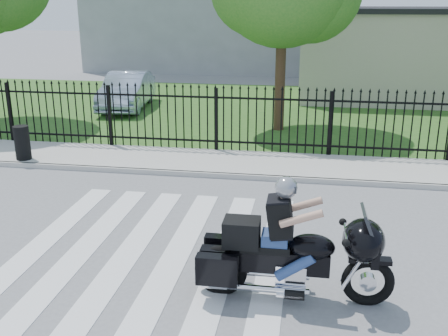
# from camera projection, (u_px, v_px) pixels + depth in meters

# --- Properties ---
(ground) EXTENTS (120.00, 120.00, 0.00)m
(ground) POSITION_uv_depth(u_px,v_px,m) (153.00, 254.00, 8.71)
(ground) COLOR slate
(ground) RESTS_ON ground
(crosswalk) EXTENTS (5.00, 5.50, 0.01)m
(crosswalk) POSITION_uv_depth(u_px,v_px,m) (153.00, 253.00, 8.71)
(crosswalk) COLOR silver
(crosswalk) RESTS_ON ground
(sidewalk) EXTENTS (40.00, 2.00, 0.12)m
(sidewalk) POSITION_uv_depth(u_px,v_px,m) (209.00, 162.00, 13.38)
(sidewalk) COLOR #ADAAA3
(sidewalk) RESTS_ON ground
(curb) EXTENTS (40.00, 0.12, 0.12)m
(curb) POSITION_uv_depth(u_px,v_px,m) (201.00, 174.00, 12.44)
(curb) COLOR #ADAAA3
(curb) RESTS_ON ground
(grass_strip) EXTENTS (40.00, 12.00, 0.02)m
(grass_strip) POSITION_uv_depth(u_px,v_px,m) (244.00, 110.00, 19.97)
(grass_strip) COLOR #25511C
(grass_strip) RESTS_ON ground
(iron_fence) EXTENTS (26.00, 0.04, 1.80)m
(iron_fence) POSITION_uv_depth(u_px,v_px,m) (216.00, 121.00, 14.06)
(iron_fence) COLOR black
(iron_fence) RESTS_ON ground
(building_low) EXTENTS (10.00, 6.00, 3.50)m
(building_low) POSITION_uv_depth(u_px,v_px,m) (421.00, 56.00, 22.10)
(building_low) COLOR #BDB09D
(building_low) RESTS_ON ground
(building_low_roof) EXTENTS (10.20, 6.20, 0.20)m
(building_low_roof) POSITION_uv_depth(u_px,v_px,m) (426.00, 10.00, 21.53)
(building_low_roof) COLOR black
(building_low_roof) RESTS_ON building_low
(motorcycle_rider) EXTENTS (2.79, 0.82, 1.84)m
(motorcycle_rider) POSITION_uv_depth(u_px,v_px,m) (288.00, 249.00, 7.21)
(motorcycle_rider) COLOR black
(motorcycle_rider) RESTS_ON ground
(parked_car) EXTENTS (1.87, 4.26, 1.36)m
(parked_car) POSITION_uv_depth(u_px,v_px,m) (127.00, 91.00, 19.97)
(parked_car) COLOR #A8B6D3
(parked_car) RESTS_ON grass_strip
(litter_bin) EXTENTS (0.51, 0.51, 0.87)m
(litter_bin) POSITION_uv_depth(u_px,v_px,m) (22.00, 143.00, 13.31)
(litter_bin) COLOR black
(litter_bin) RESTS_ON sidewalk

